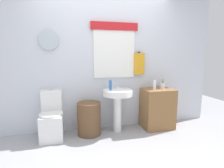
{
  "coord_description": "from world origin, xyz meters",
  "views": [
    {
      "loc": [
        -0.64,
        -2.16,
        1.37
      ],
      "look_at": [
        0.08,
        0.8,
        0.9
      ],
      "focal_mm": 28.59,
      "sensor_mm": 36.0,
      "label": 1
    }
  ],
  "objects_px": {
    "pedestal_sink": "(118,100)",
    "toothbrush_cup": "(162,86)",
    "lotion_bottle": "(155,85)",
    "wooden_cabinet": "(157,108)",
    "laundry_hamper": "(89,119)",
    "soap_bottle": "(110,85)",
    "toilet": "(52,120)"
  },
  "relations": [
    {
      "from": "pedestal_sink",
      "to": "toothbrush_cup",
      "type": "distance_m",
      "value": 0.92
    },
    {
      "from": "toothbrush_cup",
      "to": "lotion_bottle",
      "type": "bearing_deg",
      "value": -163.26
    },
    {
      "from": "wooden_cabinet",
      "to": "toothbrush_cup",
      "type": "distance_m",
      "value": 0.44
    },
    {
      "from": "laundry_hamper",
      "to": "soap_bottle",
      "type": "distance_m",
      "value": 0.7
    },
    {
      "from": "laundry_hamper",
      "to": "soap_bottle",
      "type": "relative_size",
      "value": 3.34
    },
    {
      "from": "toilet",
      "to": "pedestal_sink",
      "type": "xyz_separation_m",
      "value": [
        1.14,
        -0.04,
        0.29
      ]
    },
    {
      "from": "toothbrush_cup",
      "to": "laundry_hamper",
      "type": "bearing_deg",
      "value": -179.2
    },
    {
      "from": "laundry_hamper",
      "to": "pedestal_sink",
      "type": "distance_m",
      "value": 0.6
    },
    {
      "from": "pedestal_sink",
      "to": "wooden_cabinet",
      "type": "relative_size",
      "value": 1.03
    },
    {
      "from": "lotion_bottle",
      "to": "toothbrush_cup",
      "type": "distance_m",
      "value": 0.21
    },
    {
      "from": "wooden_cabinet",
      "to": "soap_bottle",
      "type": "xyz_separation_m",
      "value": [
        -0.92,
        0.05,
        0.49
      ]
    },
    {
      "from": "lotion_bottle",
      "to": "toothbrush_cup",
      "type": "relative_size",
      "value": 0.95
    },
    {
      "from": "toilet",
      "to": "soap_bottle",
      "type": "xyz_separation_m",
      "value": [
        1.02,
        0.01,
        0.56
      ]
    },
    {
      "from": "toilet",
      "to": "wooden_cabinet",
      "type": "bearing_deg",
      "value": -1.05
    },
    {
      "from": "toilet",
      "to": "laundry_hamper",
      "type": "height_order",
      "value": "toilet"
    },
    {
      "from": "pedestal_sink",
      "to": "lotion_bottle",
      "type": "bearing_deg",
      "value": -3.28
    },
    {
      "from": "laundry_hamper",
      "to": "wooden_cabinet",
      "type": "distance_m",
      "value": 1.32
    },
    {
      "from": "pedestal_sink",
      "to": "toothbrush_cup",
      "type": "relative_size",
      "value": 4.2
    },
    {
      "from": "pedestal_sink",
      "to": "toothbrush_cup",
      "type": "xyz_separation_m",
      "value": [
        0.9,
        0.02,
        0.22
      ]
    },
    {
      "from": "lotion_bottle",
      "to": "toothbrush_cup",
      "type": "xyz_separation_m",
      "value": [
        0.2,
        0.06,
        -0.03
      ]
    },
    {
      "from": "laundry_hamper",
      "to": "pedestal_sink",
      "type": "xyz_separation_m",
      "value": [
        0.52,
        0.0,
        0.31
      ]
    },
    {
      "from": "pedestal_sink",
      "to": "wooden_cabinet",
      "type": "bearing_deg",
      "value": 0.0
    },
    {
      "from": "toothbrush_cup",
      "to": "toilet",
      "type": "bearing_deg",
      "value": 179.56
    },
    {
      "from": "toilet",
      "to": "laundry_hamper",
      "type": "distance_m",
      "value": 0.62
    },
    {
      "from": "toilet",
      "to": "wooden_cabinet",
      "type": "distance_m",
      "value": 1.94
    },
    {
      "from": "toilet",
      "to": "wooden_cabinet",
      "type": "relative_size",
      "value": 1.08
    },
    {
      "from": "toilet",
      "to": "laundry_hamper",
      "type": "bearing_deg",
      "value": -3.27
    },
    {
      "from": "wooden_cabinet",
      "to": "toothbrush_cup",
      "type": "xyz_separation_m",
      "value": [
        0.1,
        0.02,
        0.43
      ]
    },
    {
      "from": "toilet",
      "to": "lotion_bottle",
      "type": "xyz_separation_m",
      "value": [
        1.84,
        -0.08,
        0.54
      ]
    },
    {
      "from": "laundry_hamper",
      "to": "lotion_bottle",
      "type": "height_order",
      "value": "lotion_bottle"
    },
    {
      "from": "wooden_cabinet",
      "to": "lotion_bottle",
      "type": "distance_m",
      "value": 0.48
    },
    {
      "from": "pedestal_sink",
      "to": "lotion_bottle",
      "type": "relative_size",
      "value": 4.42
    }
  ]
}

